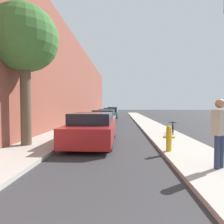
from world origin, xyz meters
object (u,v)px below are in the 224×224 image
parked_car_grey (104,119)px  fire_hydrant (169,138)px  parked_car_black (107,116)px  pedestrian (220,129)px  street_tree_near (25,40)px  bicycle (173,127)px  parked_car_silver (113,112)px  parked_car_red (93,128)px  parked_car_teal (111,113)px

parked_car_grey → fire_hydrant: 8.43m
parked_car_black → pedestrian: pedestrian is taller
pedestrian → street_tree_near: bearing=-57.8°
street_tree_near → bicycle: 8.45m
parked_car_silver → fire_hydrant: bearing=-82.7°
parked_car_red → fire_hydrant: parked_car_red is taller
parked_car_red → parked_car_grey: size_ratio=1.10×
parked_car_red → parked_car_silver: bearing=90.4°
parked_car_red → pedestrian: pedestrian is taller
parked_car_red → parked_car_teal: (-0.19, 17.03, -0.02)m
parked_car_teal → bicycle: (4.38, -14.66, -0.19)m
parked_car_red → parked_car_black: 11.37m
parked_car_grey → parked_car_black: (-0.13, 5.28, -0.01)m
parked_car_red → parked_car_silver: 22.40m
parked_car_silver → fire_hydrant: 24.38m
parked_car_teal → bicycle: parked_car_teal is taller
parked_car_silver → street_tree_near: size_ratio=0.82×
fire_hydrant → street_tree_near: bearing=172.3°
fire_hydrant → bicycle: 4.33m
parked_car_red → fire_hydrant: (2.93, -1.78, -0.10)m
parked_car_black → parked_car_red: bearing=-88.9°
street_tree_near → bicycle: street_tree_near is taller
parked_car_teal → fire_hydrant: parked_car_teal is taller
parked_car_grey → street_tree_near: street_tree_near is taller
parked_car_silver → street_tree_near: bearing=-95.8°
pedestrian → fire_hydrant: bearing=-101.3°
parked_car_red → bicycle: bearing=29.5°
street_tree_near → fire_hydrant: street_tree_near is taller
parked_car_teal → street_tree_near: 18.58m
parked_car_black → bicycle: bearing=-63.9°
parked_car_teal → parked_car_silver: 5.37m
parked_car_black → fire_hydrant: bearing=-76.5°
street_tree_near → parked_car_black: bearing=79.4°
pedestrian → bicycle: pedestrian is taller
parked_car_grey → parked_car_red: bearing=-89.2°
parked_car_black → parked_car_silver: bearing=89.8°
fire_hydrant → pedestrian: 1.99m
parked_car_red → pedestrian: size_ratio=2.70×
parked_car_grey → parked_car_black: size_ratio=0.98×
bicycle → parked_car_red: bearing=-136.9°
parked_car_grey → pedestrian: 10.35m
street_tree_near → pedestrian: bearing=-21.6°
parked_car_grey → parked_car_silver: (-0.08, 16.31, 0.04)m
parked_car_grey → bicycle: (4.28, -3.72, -0.19)m
parked_car_silver → street_tree_near: street_tree_near is taller
parked_car_silver → parked_car_black: bearing=-90.2°
parked_car_silver → bicycle: size_ratio=2.92×
parked_car_red → bicycle: 4.82m
parked_car_silver → parked_car_red: bearing=-89.6°
parked_car_teal → bicycle: 15.30m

